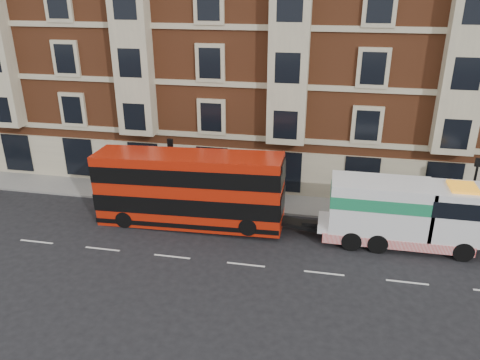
# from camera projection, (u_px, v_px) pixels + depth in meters

# --- Properties ---
(ground) EXTENTS (120.00, 120.00, 0.00)m
(ground) POSITION_uv_depth(u_px,v_px,m) (246.00, 265.00, 24.18)
(ground) COLOR black
(ground) RESTS_ON ground
(sidewalk) EXTENTS (90.00, 3.00, 0.15)m
(sidewalk) POSITION_uv_depth(u_px,v_px,m) (267.00, 202.00, 30.93)
(sidewalk) COLOR slate
(sidewalk) RESTS_ON ground
(victorian_terrace) EXTENTS (45.00, 12.00, 20.40)m
(victorian_terrace) POSITION_uv_depth(u_px,v_px,m) (291.00, 34.00, 33.77)
(victorian_terrace) COLOR brown
(victorian_terrace) RESTS_ON ground
(lamp_post_west) EXTENTS (0.35, 0.15, 4.35)m
(lamp_post_west) POSITION_uv_depth(u_px,v_px,m) (172.00, 166.00, 29.83)
(lamp_post_west) COLOR black
(lamp_post_west) RESTS_ON sidewalk
(lamp_post_east) EXTENTS (0.35, 0.15, 4.35)m
(lamp_post_east) POSITION_uv_depth(u_px,v_px,m) (473.00, 188.00, 26.60)
(lamp_post_east) COLOR black
(lamp_post_east) RESTS_ON sidewalk
(double_decker_bus) EXTENTS (11.03, 2.53, 4.47)m
(double_decker_bus) POSITION_uv_depth(u_px,v_px,m) (189.00, 188.00, 27.36)
(double_decker_bus) COLOR #B61D0A
(double_decker_bus) RESTS_ON ground
(tow_truck) EXTENTS (8.83, 2.61, 3.68)m
(tow_truck) POSITION_uv_depth(u_px,v_px,m) (403.00, 213.00, 25.36)
(tow_truck) COLOR silver
(tow_truck) RESTS_ON ground
(pedestrian) EXTENTS (0.71, 0.66, 1.63)m
(pedestrian) POSITION_uv_depth(u_px,v_px,m) (159.00, 179.00, 32.33)
(pedestrian) COLOR #1B1830
(pedestrian) RESTS_ON sidewalk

